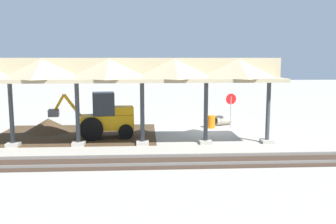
% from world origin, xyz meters
% --- Properties ---
extents(ground_plane, '(120.00, 120.00, 0.00)m').
position_xyz_m(ground_plane, '(0.00, 0.00, 0.00)').
color(ground_plane, '#9E998E').
extents(dirt_work_zone, '(10.13, 7.00, 0.01)m').
position_xyz_m(dirt_work_zone, '(8.89, 0.70, 0.00)').
color(dirt_work_zone, '#42301E').
rests_on(dirt_work_zone, ground).
extents(platform_canopy, '(22.86, 3.20, 4.90)m').
position_xyz_m(platform_canopy, '(8.23, 3.85, 4.17)').
color(platform_canopy, '#9E998E').
rests_on(platform_canopy, ground).
extents(rail_tracks, '(60.00, 2.58, 0.15)m').
position_xyz_m(rail_tracks, '(0.00, 7.52, 0.03)').
color(rail_tracks, slate).
rests_on(rail_tracks, ground).
extents(stop_sign, '(0.75, 0.16, 2.43)m').
position_xyz_m(stop_sign, '(-1.56, -1.03, 1.76)').
color(stop_sign, gray).
rests_on(stop_sign, ground).
extents(backhoe, '(5.15, 2.10, 2.82)m').
position_xyz_m(backhoe, '(6.96, 1.79, 1.27)').
color(backhoe, orange).
rests_on(backhoe, ground).
extents(dirt_mound, '(6.17, 6.17, 1.79)m').
position_xyz_m(dirt_mound, '(10.95, -0.37, 0.00)').
color(dirt_mound, '#42301E').
rests_on(dirt_mound, ground).
extents(concrete_pipe, '(1.37, 1.13, 0.73)m').
position_xyz_m(concrete_pipe, '(-1.18, -2.11, 0.37)').
color(concrete_pipe, '#9E9384').
rests_on(concrete_pipe, ground).
extents(traffic_barrel, '(0.56, 0.56, 0.90)m').
position_xyz_m(traffic_barrel, '(-0.16, -0.98, 0.45)').
color(traffic_barrel, orange).
rests_on(traffic_barrel, ground).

